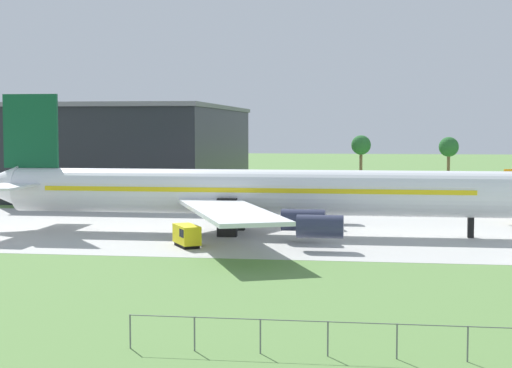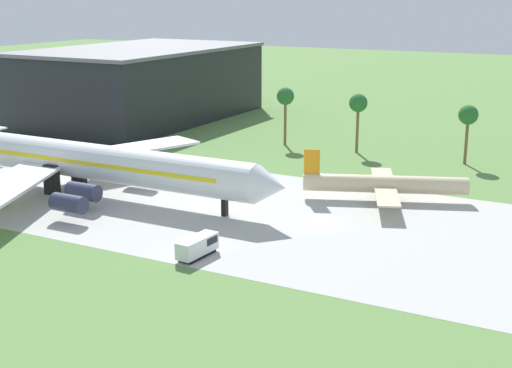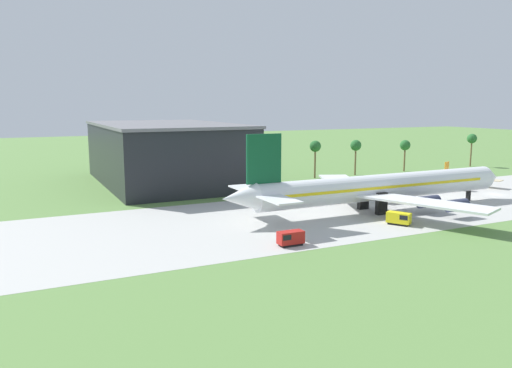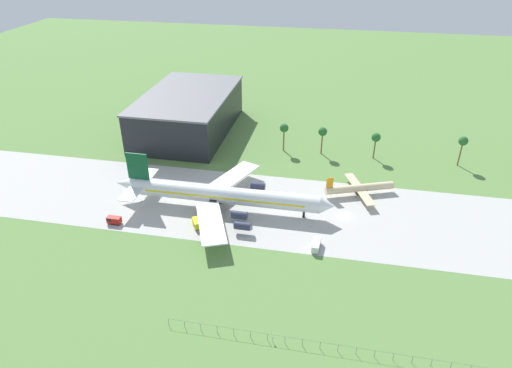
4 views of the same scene
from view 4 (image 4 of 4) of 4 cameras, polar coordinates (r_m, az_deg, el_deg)
The scene contains 11 objects.
ground_plane at distance 152.28m, azimuth 11.02°, elevation -4.00°, with size 600.00×600.00×0.00m, color #5B8442.
taxiway_strip at distance 152.27m, azimuth 11.02°, elevation -4.00°, with size 320.00×44.00×0.02m.
jet_airliner at distance 151.28m, azimuth -4.40°, elevation -1.35°, with size 74.46×53.76×17.76m.
regional_aircraft at distance 163.97m, azimuth 12.77°, elevation -0.50°, with size 24.04×21.93×7.72m.
baggage_tug at distance 152.30m, azimuth -17.36°, elevation -4.32°, with size 4.42×2.05×2.48m.
fuel_truck at distance 136.39m, azimuth 7.57°, elevation -7.49°, with size 2.48×6.27×2.48m.
catering_van at distance 145.06m, azimuth -7.43°, elevation -4.91°, with size 4.03×4.92×2.49m.
perimeter_fence at distance 109.53m, azimuth 10.24°, elevation -19.39°, with size 80.10×0.10×2.10m.
no_stopping_sign at distance 110.02m, azimuth 2.10°, elevation -18.79°, with size 0.44×0.08×1.68m.
terminal_building at distance 210.15m, azimuth -8.46°, elevation 8.82°, with size 36.72×61.20×17.78m.
palm_tree_row at distance 190.17m, azimuth 19.75°, elevation 5.23°, with size 106.59×3.60×12.34m.
Camera 4 is at (-4.47, -127.05, 83.83)m, focal length 32.00 mm.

